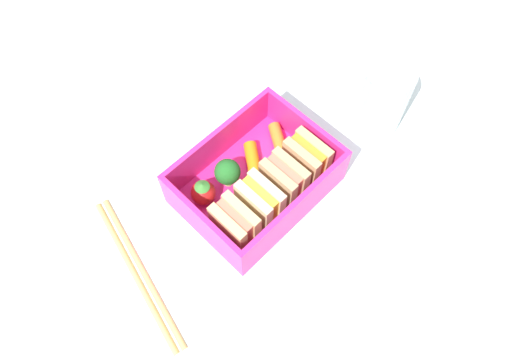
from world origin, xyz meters
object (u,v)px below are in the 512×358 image
at_px(sandwich_left, 307,158).
at_px(sandwich_center_left, 284,178).
at_px(drinking_glass, 383,100).
at_px(sandwich_center_right, 235,223).
at_px(broccoli_floret, 227,172).
at_px(sandwich_center, 260,200).
at_px(chopstick_pair, 138,271).
at_px(strawberry_far_left, 203,192).
at_px(carrot_stick_far_left, 253,161).
at_px(carrot_stick_left, 278,138).

xyz_separation_m(sandwich_left, sandwich_center_left, (0.04, 0.00, 0.00)).
xyz_separation_m(sandwich_center_left, drinking_glass, (-0.16, 0.02, 0.01)).
bearing_deg(sandwich_left, sandwich_center_right, 0.00).
distance_m(sandwich_center_left, drinking_glass, 0.16).
bearing_deg(drinking_glass, broccoli_floret, -18.67).
xyz_separation_m(sandwich_left, sandwich_center, (0.08, 0.00, 0.00)).
bearing_deg(drinking_glass, sandwich_left, -7.39).
bearing_deg(broccoli_floret, sandwich_left, 146.91).
bearing_deg(chopstick_pair, drinking_glass, 169.91).
relative_size(sandwich_center, sandwich_center_right, 1.00).
distance_m(sandwich_center_left, strawberry_far_left, 0.09).
height_order(carrot_stick_far_left, strawberry_far_left, strawberry_far_left).
height_order(carrot_stick_left, chopstick_pair, carrot_stick_left).
bearing_deg(drinking_glass, sandwich_center, -4.48).
bearing_deg(sandwich_center, sandwich_left, 180.00).
bearing_deg(broccoli_floret, chopstick_pair, 2.33).
bearing_deg(broccoli_floret, drinking_glass, 161.33).
relative_size(sandwich_center, carrot_stick_left, 1.30).
relative_size(sandwich_center_left, drinking_glass, 0.51).
xyz_separation_m(sandwich_center, carrot_stick_far_left, (-0.04, -0.05, -0.02)).
xyz_separation_m(sandwich_center_left, strawberry_far_left, (0.07, -0.06, -0.01)).
bearing_deg(sandwich_center_right, strawberry_far_left, -93.61).
distance_m(sandwich_left, drinking_glass, 0.12).
distance_m(sandwich_center_right, strawberry_far_left, 0.06).
height_order(sandwich_center_right, carrot_stick_left, sandwich_center_right).
height_order(sandwich_left, sandwich_center_left, same).
relative_size(strawberry_far_left, chopstick_pair, 0.18).
bearing_deg(sandwich_left, carrot_stick_far_left, -49.16).
xyz_separation_m(sandwich_left, drinking_glass, (-0.12, 0.02, 0.01)).
bearing_deg(sandwich_center, sandwich_center_right, 0.00).
bearing_deg(sandwich_center_left, carrot_stick_left, -130.85).
bearing_deg(drinking_glass, strawberry_far_left, -17.11).
bearing_deg(sandwich_center, broccoli_floret, -88.96).
distance_m(sandwich_center, carrot_stick_left, 0.10).
bearing_deg(sandwich_center_right, drinking_glass, 176.26).
height_order(sandwich_left, carrot_stick_left, sandwich_left).
distance_m(carrot_stick_far_left, strawberry_far_left, 0.07).
bearing_deg(drinking_glass, sandwich_center_right, -3.74).
height_order(sandwich_center_right, chopstick_pair, sandwich_center_right).
xyz_separation_m(sandwich_left, carrot_stick_far_left, (0.04, -0.05, -0.02)).
xyz_separation_m(sandwich_center_left, sandwich_center, (0.04, 0.00, 0.00)).
bearing_deg(carrot_stick_left, carrot_stick_far_left, 1.95).
height_order(sandwich_center_left, sandwich_center, same).
xyz_separation_m(sandwich_center_left, carrot_stick_far_left, (0.00, -0.05, -0.02)).
xyz_separation_m(strawberry_far_left, chopstick_pair, (0.11, 0.01, -0.02)).
xyz_separation_m(strawberry_far_left, drinking_glass, (-0.23, 0.07, 0.02)).
height_order(carrot_stick_far_left, broccoli_floret, broccoli_floret).
relative_size(sandwich_center_right, chopstick_pair, 0.26).
xyz_separation_m(sandwich_left, broccoli_floret, (0.08, -0.05, 0.00)).
distance_m(sandwich_left, sandwich_center_right, 0.12).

